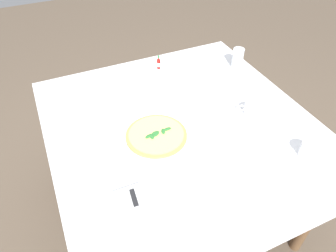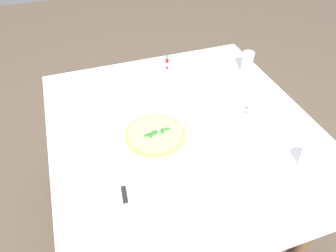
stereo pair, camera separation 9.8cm
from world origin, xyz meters
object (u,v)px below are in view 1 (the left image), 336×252
Objects in this scene: napkin_folded at (138,211)px; salt_shaker at (162,66)px; coffee_cup_right_edge at (106,100)px; pepper_shaker at (155,63)px; pizza_plate at (156,137)px; pizza at (156,135)px; dinner_knife at (137,210)px; coffee_cup_near_right at (252,110)px; coffee_cup_far_right at (309,152)px; water_glass_center_back at (237,59)px; coffee_cup_far_left at (147,83)px; hot_sauce_bottle at (159,63)px.

napkin_folded is 3.94× the size of salt_shaker.
coffee_cup_right_edge is 0.44m from pepper_shaker.
pizza_plate is 1.12× the size of pizza.
coffee_cup_right_edge is 0.66m from dinner_knife.
coffee_cup_near_right is (0.03, 0.49, 0.00)m from pizza.
coffee_cup_near_right reaches higher than pepper_shaker.
salt_shaker reaches higher than napkin_folded.
coffee_cup_far_right reaches higher than pizza.
coffee_cup_near_right is at bearing 86.29° from pizza_plate.
water_glass_center_back is (-0.73, 0.13, 0.02)m from coffee_cup_far_right.
coffee_cup_far_left reaches higher than pizza_plate.
pizza is 2.10× the size of coffee_cup_near_right.
coffee_cup_far_left is 0.68× the size of dinner_knife.
coffee_cup_far_left is at bearing 164.99° from pizza.
pepper_shaker reaches higher than napkin_folded.
pizza_plate is 2.31× the size of coffee_cup_far_left.
salt_shaker is (-0.15, -0.42, -0.03)m from water_glass_center_back.
coffee_cup_right_edge is 1.00× the size of coffee_cup_near_right.
water_glass_center_back reaches higher than coffee_cup_far_right.
napkin_folded is at bearing -51.74° from water_glass_center_back.
coffee_cup_far_right is 2.31× the size of pepper_shaker.
hot_sauce_bottle is 1.48× the size of pepper_shaker.
water_glass_center_back is at bearing 67.63° from hot_sauce_bottle.
pepper_shaker is at bearing 145.64° from coffee_cup_far_left.
pizza_plate is 2.35× the size of coffee_cup_far_right.
hot_sauce_bottle is at bearing -156.86° from coffee_cup_near_right.
water_glass_center_back reaches higher than hot_sauce_bottle.
coffee_cup_right_edge is 1.10× the size of water_glass_center_back.
coffee_cup_near_right is 2.31× the size of salt_shaker.
pizza_plate is 2.59× the size of water_glass_center_back.
dinner_knife is at bearing -4.94° from napkin_folded.
coffee_cup_right_edge is at bearing -87.38° from water_glass_center_back.
napkin_folded reaches higher than pizza_plate.
coffee_cup_far_right is at bearing 44.36° from coffee_cup_right_edge.
coffee_cup_far_left reaches higher than napkin_folded.
coffee_cup_far_right is at bearing 18.22° from salt_shaker.
water_glass_center_back is at bearing 65.00° from pepper_shaker.
salt_shaker is (-0.55, -0.24, -0.00)m from coffee_cup_near_right.
coffee_cup_far_right is at bearing 18.26° from hot_sauce_bottle.
pizza_plate is at bearing -23.93° from hot_sauce_bottle.
dinner_knife is (0.00, -0.00, 0.01)m from napkin_folded.
hot_sauce_bottle is (-0.54, 0.24, 0.01)m from pizza.
coffee_cup_near_right is (0.42, 0.38, -0.00)m from coffee_cup_far_left.
salt_shaker is at bearing -156.68° from coffee_cup_near_right.
coffee_cup_far_right reaches higher than pepper_shaker.
water_glass_center_back reaches higher than dinner_knife.
pizza_plate is at bearing -25.98° from salt_shaker.
coffee_cup_right_edge is at bearing 179.59° from dinner_knife.
pizza is 0.76m from water_glass_center_back.
dinner_knife is at bearing -51.63° from water_glass_center_back.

